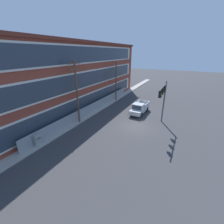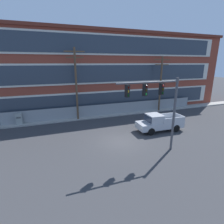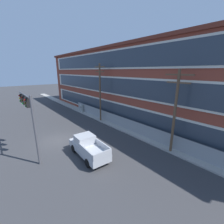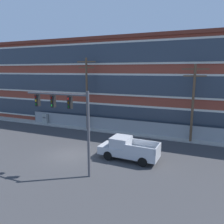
% 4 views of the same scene
% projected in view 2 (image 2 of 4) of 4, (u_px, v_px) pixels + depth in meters
% --- Properties ---
extents(ground_plane, '(160.00, 160.00, 0.00)m').
position_uv_depth(ground_plane, '(120.00, 141.00, 17.03)').
color(ground_plane, '#38383A').
extents(sidewalk_building_side, '(80.00, 1.67, 0.16)m').
position_uv_depth(sidewalk_building_side, '(97.00, 116.00, 24.78)').
color(sidewalk_building_side, '#9E9B93').
rests_on(sidewalk_building_side, ground).
extents(brick_mill_building, '(48.11, 11.11, 11.87)m').
position_uv_depth(brick_mill_building, '(78.00, 72.00, 28.23)').
color(brick_mill_building, brown).
rests_on(brick_mill_building, ground).
extents(chain_link_fence, '(28.17, 0.06, 1.72)m').
position_uv_depth(chain_link_fence, '(111.00, 109.00, 25.38)').
color(chain_link_fence, gray).
rests_on(chain_link_fence, ground).
extents(traffic_signal_mast, '(5.36, 0.43, 6.29)m').
position_uv_depth(traffic_signal_mast, '(158.00, 100.00, 13.71)').
color(traffic_signal_mast, '#4C4C51').
rests_on(traffic_signal_mast, ground).
extents(pickup_truck_silver, '(5.34, 2.20, 1.96)m').
position_uv_depth(pickup_truck_silver, '(159.00, 123.00, 19.49)').
color(pickup_truck_silver, '#B2B5BA').
rests_on(pickup_truck_silver, ground).
extents(utility_pole_near_corner, '(2.52, 0.26, 9.22)m').
position_uv_depth(utility_pole_near_corner, '(76.00, 82.00, 22.05)').
color(utility_pole_near_corner, brown).
rests_on(utility_pole_near_corner, ground).
extents(utility_pole_midblock, '(2.66, 0.26, 8.32)m').
position_uv_depth(utility_pole_midblock, '(161.00, 82.00, 26.35)').
color(utility_pole_midblock, brown).
rests_on(utility_pole_midblock, ground).
extents(electrical_cabinet, '(0.73, 0.46, 1.52)m').
position_uv_depth(electrical_cabinet, '(19.00, 120.00, 21.12)').
color(electrical_cabinet, '#939993').
rests_on(electrical_cabinet, ground).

